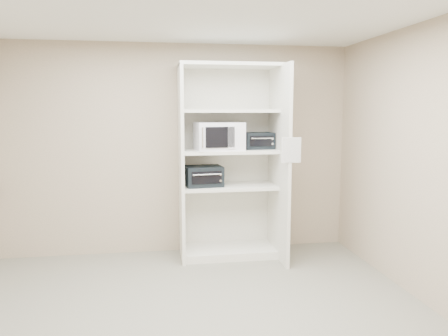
{
  "coord_description": "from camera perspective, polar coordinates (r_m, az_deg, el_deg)",
  "views": [
    {
      "loc": [
        -0.3,
        -3.67,
        1.87
      ],
      "look_at": [
        0.49,
        1.31,
        1.19
      ],
      "focal_mm": 35.0,
      "sensor_mm": 36.0,
      "label": 1
    }
  ],
  "objects": [
    {
      "name": "floor",
      "position": [
        4.13,
        -4.15,
        -19.25
      ],
      "size": [
        4.5,
        4.0,
        0.01
      ],
      "primitive_type": "cube",
      "color": "slate",
      "rests_on": "ground"
    },
    {
      "name": "ceiling",
      "position": [
        3.78,
        -4.57,
        20.37
      ],
      "size": [
        4.5,
        4.0,
        0.01
      ],
      "primitive_type": "cube",
      "color": "white"
    },
    {
      "name": "wall_back",
      "position": [
        5.7,
        -6.01,
        2.41
      ],
      "size": [
        4.5,
        0.02,
        2.7
      ],
      "primitive_type": "cube",
      "color": "#BBA48D",
      "rests_on": "ground"
    },
    {
      "name": "wall_front",
      "position": [
        1.77,
        1.03,
        -9.29
      ],
      "size": [
        4.5,
        0.02,
        2.7
      ],
      "primitive_type": "cube",
      "color": "#BBA48D",
      "rests_on": "ground"
    },
    {
      "name": "wall_right",
      "position": [
        4.5,
        25.55,
        0.3
      ],
      "size": [
        0.02,
        4.0,
        2.7
      ],
      "primitive_type": "cube",
      "color": "#BBA48D",
      "rests_on": "ground"
    },
    {
      "name": "shelving_unit",
      "position": [
        5.51,
        1.13,
        -0.03
      ],
      "size": [
        1.24,
        0.92,
        2.42
      ],
      "color": "white",
      "rests_on": "floor"
    },
    {
      "name": "microwave",
      "position": [
        5.39,
        -0.69,
        4.18
      ],
      "size": [
        0.61,
        0.48,
        0.34
      ],
      "primitive_type": "cube",
      "rotation": [
        0.0,
        0.0,
        0.09
      ],
      "color": "white",
      "rests_on": "shelving_unit"
    },
    {
      "name": "toaster_oven_upper",
      "position": [
        5.56,
        4.48,
        3.58
      ],
      "size": [
        0.38,
        0.3,
        0.21
      ],
      "primitive_type": "cube",
      "rotation": [
        0.0,
        0.0,
        0.08
      ],
      "color": "black",
      "rests_on": "shelving_unit"
    },
    {
      "name": "toaster_oven_lower",
      "position": [
        5.44,
        -2.69,
        -1.06
      ],
      "size": [
        0.48,
        0.39,
        0.25
      ],
      "primitive_type": "cube",
      "rotation": [
        0.0,
        0.0,
        0.12
      ],
      "color": "black",
      "rests_on": "shelving_unit"
    },
    {
      "name": "paper_sign",
      "position": [
        5.01,
        8.79,
        2.32
      ],
      "size": [
        0.22,
        0.01,
        0.28
      ],
      "primitive_type": "cube",
      "rotation": [
        0.0,
        0.0,
        0.01
      ],
      "color": "white",
      "rests_on": "shelving_unit"
    }
  ]
}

